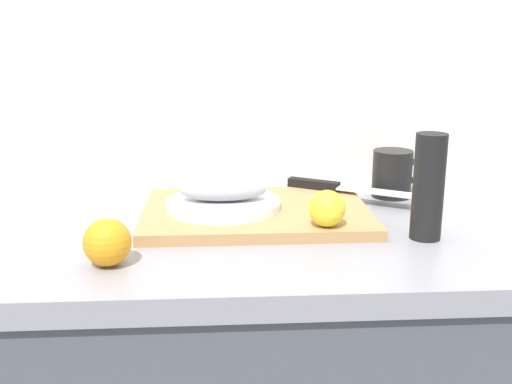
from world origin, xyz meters
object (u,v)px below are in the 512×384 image
at_px(white_plate, 223,204).
at_px(lemon_0, 327,208).
at_px(coffee_mug_0, 393,174).
at_px(fish_fillet, 223,191).
at_px(cutting_board, 256,213).
at_px(pepper_mill, 428,187).
at_px(chef_knife, 338,187).

height_order(white_plate, lemon_0, lemon_0).
bearing_deg(coffee_mug_0, fish_fillet, -159.97).
height_order(lemon_0, coffee_mug_0, coffee_mug_0).
height_order(cutting_board, lemon_0, lemon_0).
relative_size(cutting_board, pepper_mill, 2.33).
height_order(white_plate, fish_fillet, fish_fillet).
distance_m(cutting_board, fish_fillet, 0.07).
bearing_deg(chef_knife, coffee_mug_0, 41.92).
xyz_separation_m(lemon_0, coffee_mug_0, (0.19, 0.25, -0.00)).
bearing_deg(fish_fillet, lemon_0, -34.61).
bearing_deg(fish_fillet, coffee_mug_0, 20.03).
bearing_deg(fish_fillet, pepper_mill, -21.62).
distance_m(white_plate, lemon_0, 0.21).
bearing_deg(cutting_board, chef_knife, 31.23).
xyz_separation_m(cutting_board, lemon_0, (0.11, -0.12, 0.04)).
bearing_deg(cutting_board, coffee_mug_0, 23.89).
distance_m(lemon_0, pepper_mill, 0.17).
bearing_deg(coffee_mug_0, chef_knife, -168.21).
bearing_deg(pepper_mill, white_plate, 158.38).
distance_m(white_plate, fish_fillet, 0.03).
distance_m(white_plate, coffee_mug_0, 0.38).
bearing_deg(chef_knife, pepper_mill, -36.57).
xyz_separation_m(fish_fillet, lemon_0, (0.17, -0.12, -0.00)).
xyz_separation_m(white_plate, chef_knife, (0.24, 0.11, 0.00)).
bearing_deg(pepper_mill, chef_knife, 113.30).
distance_m(fish_fillet, coffee_mug_0, 0.38).
relative_size(cutting_board, coffee_mug_0, 3.42).
distance_m(fish_fillet, pepper_mill, 0.37).
bearing_deg(cutting_board, lemon_0, -46.53).
xyz_separation_m(white_plate, lemon_0, (0.17, -0.12, 0.02)).
bearing_deg(chef_knife, lemon_0, -75.50).
bearing_deg(pepper_mill, fish_fillet, 158.38).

